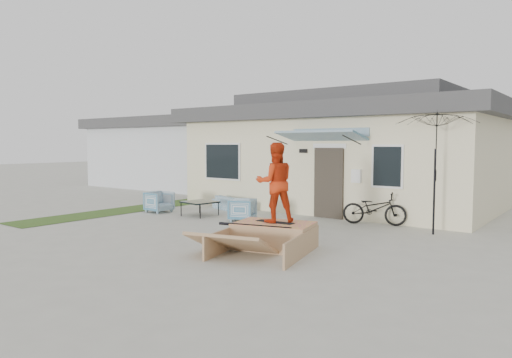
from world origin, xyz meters
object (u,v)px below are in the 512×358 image
Objects in this scene: armchair_left at (159,201)px; coffee_table at (200,209)px; armchair_right at (242,209)px; skater at (275,181)px; skateboard at (275,222)px; patio_umbrella at (435,163)px; skate_ramp at (274,236)px; bicycle at (374,205)px; loveseat at (232,201)px.

coffee_table is (1.58, 0.25, -0.15)m from armchair_left.
skater is (2.77, -2.31, 1.08)m from armchair_right.
armchair_right is at bearing 139.28° from skateboard.
skate_ramp is at bearing -121.76° from patio_umbrella.
skate_ramp is 0.30m from skateboard.
skater reaches higher than skateboard.
coffee_table is 1.04× the size of skateboard.
skateboard is (-0.53, -4.00, 0.02)m from bicycle.
patio_umbrella reaches higher than armchair_right.
loveseat is 0.72× the size of patio_umbrella.
armchair_right reaches higher than loveseat.
armchair_left is at bearing 67.54° from loveseat.
skateboard is (4.45, -3.86, 0.25)m from loveseat.
bicycle is 0.78× the size of patio_umbrella.
skater is (6.00, -2.03, 1.06)m from armchair_left.
skater reaches higher than patio_umbrella.
bicycle reaches higher than skateboard.
skater is (4.41, -2.27, 1.21)m from coffee_table.
bicycle reaches higher than coffee_table.
skateboard is 0.87m from skater.
patio_umbrella reaches higher than armchair_left.
patio_umbrella reaches higher than coffee_table.
armchair_right is (1.69, -1.55, 0.04)m from loveseat.
skateboard is at bearing 28.35° from armchair_right.
loveseat is at bearing 177.41° from patio_umbrella.
loveseat is 1.75× the size of coffee_table.
loveseat is at bearing 124.93° from skate_ramp.
bicycle is at bearing 165.68° from patio_umbrella.
skater is at bearing 28.35° from armchair_right.
armchair_left is at bearing 147.07° from skate_ramp.
coffee_table is (0.04, -1.59, -0.09)m from loveseat.
bicycle is 4.13m from skater.
armchair_right reaches higher than coffee_table.
armchair_right is at bearing 1.36° from coffee_table.
coffee_table is at bearing 109.08° from loveseat.
skate_ramp is (4.43, -2.33, 0.04)m from coffee_table.
armchair_left is 6.42m from skater.
armchair_left is 0.35× the size of skate_ramp.
armchair_right is at bearing 100.04° from bicycle.
patio_umbrella is (6.70, -0.30, 1.44)m from loveseat.
bicycle is 4.03m from skateboard.
bicycle is at bearing -144.93° from skater.
armchair_right is 0.33× the size of skate_ramp.
skater is (0.00, -0.00, 0.87)m from skateboard.
skate_ramp is (2.78, -2.37, -0.09)m from armchair_right.
skater reaches higher than coffee_table.
patio_umbrella reaches higher than bicycle.
loveseat is 2.13× the size of armchair_left.
armchair_left is (-1.54, -1.83, 0.06)m from loveseat.
skate_ramp is at bearing -107.40° from armchair_left.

